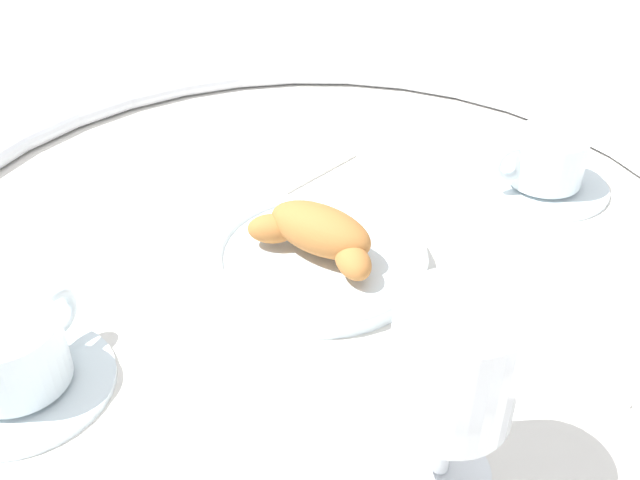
# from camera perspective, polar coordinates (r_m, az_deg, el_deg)

# --- Properties ---
(ground_plane) EXTENTS (2.20, 2.20, 0.00)m
(ground_plane) POSITION_cam_1_polar(r_m,az_deg,el_deg) (0.68, -0.55, -0.57)
(ground_plane) COLOR silver
(table_chrome_rim) EXTENTS (0.79, 0.79, 0.02)m
(table_chrome_rim) POSITION_cam_1_polar(r_m,az_deg,el_deg) (0.67, -0.55, 0.26)
(table_chrome_rim) COLOR silver
(table_chrome_rim) RESTS_ON ground_plane
(pastry_plate) EXTENTS (0.19, 0.19, 0.02)m
(pastry_plate) POSITION_cam_1_polar(r_m,az_deg,el_deg) (0.65, -0.00, -1.40)
(pastry_plate) COLOR silver
(pastry_plate) RESTS_ON ground_plane
(croissant_large) EXTENTS (0.14, 0.07, 0.04)m
(croissant_large) POSITION_cam_1_polar(r_m,az_deg,el_deg) (0.63, -0.16, 0.54)
(croissant_large) COLOR #AD6B33
(croissant_large) RESTS_ON pastry_plate
(coffee_cup_near) EXTENTS (0.14, 0.14, 0.06)m
(coffee_cup_near) POSITION_cam_1_polar(r_m,az_deg,el_deg) (0.79, 17.28, 5.60)
(coffee_cup_near) COLOR silver
(coffee_cup_near) RESTS_ON ground_plane
(coffee_cup_far) EXTENTS (0.14, 0.14, 0.06)m
(coffee_cup_far) POSITION_cam_1_polar(r_m,az_deg,el_deg) (0.57, -22.80, -8.75)
(coffee_cup_far) COLOR silver
(coffee_cup_far) RESTS_ON ground_plane
(juice_glass_left) EXTENTS (0.08, 0.08, 0.14)m
(juice_glass_left) POSITION_cam_1_polar(r_m,az_deg,el_deg) (0.43, 10.47, -10.13)
(juice_glass_left) COLOR white
(juice_glass_left) RESTS_ON ground_plane
(sugar_packet) EXTENTS (0.06, 0.05, 0.01)m
(sugar_packet) POSITION_cam_1_polar(r_m,az_deg,el_deg) (0.58, 20.37, -10.78)
(sugar_packet) COLOR white
(sugar_packet) RESTS_ON ground_plane
(folded_napkin) EXTENTS (0.11, 0.11, 0.01)m
(folded_napkin) POSITION_cam_1_polar(r_m,az_deg,el_deg) (0.82, -2.60, 6.63)
(folded_napkin) COLOR silver
(folded_napkin) RESTS_ON ground_plane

